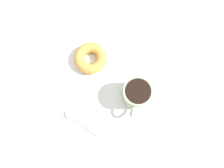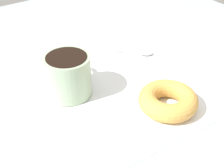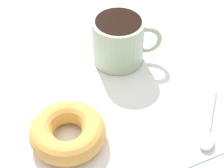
% 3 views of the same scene
% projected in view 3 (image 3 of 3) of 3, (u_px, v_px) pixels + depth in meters
% --- Properties ---
extents(ground_plane, '(1.20, 1.20, 0.02)m').
position_uv_depth(ground_plane, '(111.00, 95.00, 0.65)').
color(ground_plane, '#99A8B7').
extents(napkin, '(0.37, 0.37, 0.00)m').
position_uv_depth(napkin, '(112.00, 93.00, 0.63)').
color(napkin, white).
rests_on(napkin, ground_plane).
extents(coffee_cup, '(0.12, 0.09, 0.09)m').
position_uv_depth(coffee_cup, '(119.00, 40.00, 0.66)').
color(coffee_cup, '#9EB793').
rests_on(coffee_cup, napkin).
extents(donut, '(0.11, 0.11, 0.04)m').
position_uv_depth(donut, '(68.00, 132.00, 0.55)').
color(donut, gold).
rests_on(donut, napkin).
extents(spoon, '(0.10, 0.10, 0.01)m').
position_uv_depth(spoon, '(208.00, 132.00, 0.57)').
color(spoon, silver).
rests_on(spoon, napkin).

